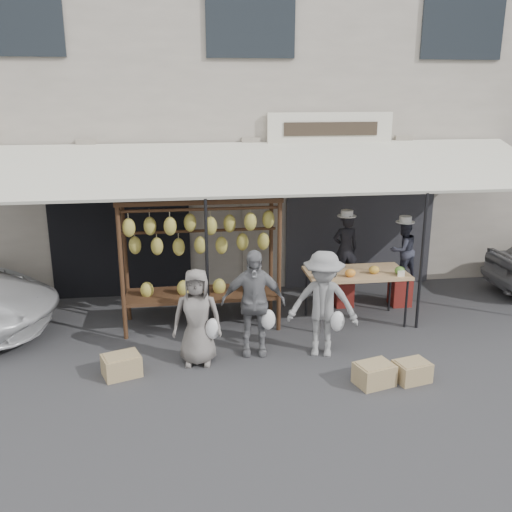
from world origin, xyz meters
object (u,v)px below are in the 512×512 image
Objects in this scene: crate_far at (122,365)px; customer_left at (197,317)px; produce_table at (357,274)px; vendor_left at (345,249)px; vendor_right at (403,250)px; banana_rack at (200,236)px; crate_near_b at (412,371)px; crate_near_a at (374,374)px; customer_mid at (253,302)px; customer_right at (323,304)px.

customer_left is at bearing 12.28° from crate_far.
produce_table is 1.34× the size of vendor_left.
produce_table is 1.28m from vendor_right.
vendor_left is at bearing 40.87° from customer_left.
banana_rack is at bearing 10.66° from vendor_left.
produce_table is at bearing 87.06° from vendor_left.
crate_near_b is (0.15, -2.10, -0.73)m from produce_table.
crate_near_b is (2.76, -2.31, -1.43)m from banana_rack.
crate_far reaches higher than crate_near_a.
customer_left is (-2.77, -1.93, -0.38)m from vendor_left.
vendor_left is at bearing 48.38° from customer_mid.
crate_far is at bearing -127.30° from banana_rack.
produce_table is at bearing 93.98° from crate_near_b.
banana_rack is 3.75m from vendor_right.
crate_near_a is 3.51m from crate_far.
customer_left is (-0.13, -1.36, -0.85)m from banana_rack.
crate_near_b is at bearing -23.16° from customer_mid.
customer_right is 3.29× the size of crate_near_a.
vendor_left is at bearing 88.65° from produce_table.
vendor_left is 3.39m from customer_left.
vendor_left is (2.63, 0.57, -0.47)m from banana_rack.
crate_far is at bearing 4.43° from vendor_right.
vendor_right is 2.24× the size of crate_near_a.
vendor_right is at bearing 172.33° from vendor_left.
vendor_left reaches higher than crate_far.
banana_rack reaches higher than vendor_left.
produce_table is 2.98m from customer_left.
customer_right is 3.54× the size of crate_near_b.
vendor_left is 2.53× the size of crate_far.
customer_left is 2.60m from crate_near_a.
customer_mid is at bearing 20.44° from customer_left.
vendor_left is at bearing 29.38° from crate_far.
vendor_left is 0.88× the size of customer_left.
crate_near_a is at bearing -177.38° from crate_near_b.
banana_rack reaches higher than customer_right.
produce_table is at bearing 69.99° from customer_right.
vendor_left is 2.59m from customer_mid.
crate_near_a is (2.34, -0.98, -0.57)m from customer_left.
produce_table is 1.44m from customer_right.
banana_rack reaches higher than customer_left.
produce_table is 3.38× the size of crate_far.
crate_far is (-1.08, -0.24, -0.57)m from customer_left.
customer_right is (1.86, 0.01, 0.09)m from customer_left.
crate_near_a is at bearing -46.09° from customer_right.
customer_right reaches higher than crate_near_a.
vendor_right is 2.42× the size of crate_near_b.
vendor_right is at bearing 31.99° from produce_table.
crate_near_a is (-1.47, -2.80, -0.91)m from vendor_right.
crate_near_a is 0.55m from crate_near_b.
customer_mid is at bearing 40.15° from vendor_left.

